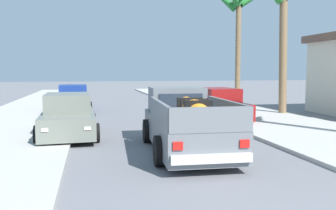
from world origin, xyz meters
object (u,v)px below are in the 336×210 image
palm_tree_right_fore (239,8)px  pickup_truck (185,123)px  palm_tree_right_mid (284,1)px  car_left_near (73,99)px  car_right_near (217,105)px  car_left_mid (68,117)px

palm_tree_right_fore → pickup_truck: bearing=-119.9°
pickup_truck → palm_tree_right_mid: palm_tree_right_mid is taller
car_left_near → palm_tree_right_mid: palm_tree_right_mid is taller
palm_tree_right_fore → palm_tree_right_mid: 5.11m
palm_tree_right_fore → palm_tree_right_mid: size_ratio=1.08×
car_right_near → car_left_mid: size_ratio=1.00×
car_left_mid → palm_tree_right_fore: bearing=41.1°
car_right_near → palm_tree_right_mid: 6.82m
pickup_truck → palm_tree_right_mid: size_ratio=0.72×
car_left_near → car_right_near: size_ratio=1.00×
palm_tree_right_mid → pickup_truck: bearing=-135.7°
car_right_near → car_left_mid: 7.24m
pickup_truck → car_left_near: (-3.69, 11.42, -0.10)m
palm_tree_right_fore → car_left_mid: bearing=-138.9°
car_left_near → car_left_mid: same height
palm_tree_right_mid → car_left_near: bearing=158.7°
car_left_mid → palm_tree_right_mid: size_ratio=0.58×
car_left_near → car_right_near: bearing=-39.1°
pickup_truck → car_left_mid: size_ratio=1.23×
car_left_mid → palm_tree_right_fore: palm_tree_right_fore is taller
car_left_mid → palm_tree_right_fore: (10.51, 9.17, 5.78)m
car_left_near → palm_tree_right_fore: size_ratio=0.54×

